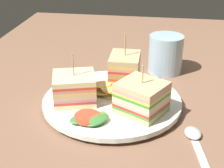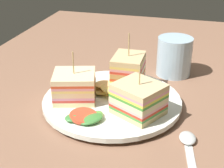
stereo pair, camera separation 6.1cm
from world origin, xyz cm
name	(u,v)px [view 1 (the left image)]	position (x,y,z in cm)	size (l,w,h in cm)	color
ground_plane	(112,110)	(0.00, 0.00, -0.90)	(129.01, 76.48, 1.80)	#865E48
plate	(112,102)	(0.00, 0.00, 0.97)	(25.49, 25.49, 1.61)	silver
sandwich_wedge_0	(75,88)	(1.80, -6.50, 4.15)	(8.58, 9.03, 9.24)	beige
sandwich_wedge_1	(141,97)	(3.74, 5.62, 4.32)	(9.55, 9.79, 8.62)	#DAC67F
sandwich_wedge_2	(125,70)	(-6.58, 1.49, 4.63)	(7.53, 5.79, 10.63)	beige
chip_pile	(106,89)	(-1.71, -1.49, 2.69)	(6.45, 7.08, 2.16)	#DFBC5E
salad_garnish	(91,119)	(8.26, -2.11, 2.14)	(5.73, 7.31, 1.34)	#3F8038
spoon	(195,140)	(9.05, 14.63, 0.41)	(14.14, 4.34, 1.00)	silver
drinking_glass	(165,57)	(-17.72, 9.32, 3.60)	(7.58, 7.58, 8.44)	#ADCCDE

